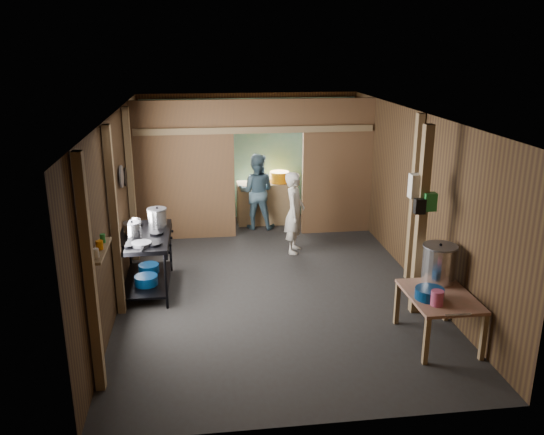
{
  "coord_description": "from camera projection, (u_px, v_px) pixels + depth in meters",
  "views": [
    {
      "loc": [
        -1.02,
        -8.01,
        3.58
      ],
      "look_at": [
        0.0,
        -0.2,
        1.1
      ],
      "focal_mm": 36.82,
      "sensor_mm": 36.0,
      "label": 1
    }
  ],
  "objects": [
    {
      "name": "floor",
      "position": [
        270.0,
        280.0,
        8.78
      ],
      "size": [
        4.5,
        7.0,
        0.0
      ],
      "primitive_type": "cube",
      "color": "#262626",
      "rests_on": "ground"
    },
    {
      "name": "ceiling",
      "position": [
        270.0,
        114.0,
        8.0
      ],
      "size": [
        4.5,
        7.0,
        0.0
      ],
      "primitive_type": "cube",
      "color": "#3E3A36",
      "rests_on": "ground"
    },
    {
      "name": "wall_back",
      "position": [
        249.0,
        156.0,
        11.7
      ],
      "size": [
        4.5,
        0.0,
        2.6
      ],
      "primitive_type": "cube",
      "color": "#422E17",
      "rests_on": "ground"
    },
    {
      "name": "wall_front",
      "position": [
        319.0,
        304.0,
        5.08
      ],
      "size": [
        4.5,
        0.0,
        2.6
      ],
      "primitive_type": "cube",
      "color": "#422E17",
      "rests_on": "ground"
    },
    {
      "name": "wall_left",
      "position": [
        117.0,
        206.0,
        8.11
      ],
      "size": [
        0.0,
        7.0,
        2.6
      ],
      "primitive_type": "cube",
      "color": "#422E17",
      "rests_on": "ground"
    },
    {
      "name": "wall_right",
      "position": [
        414.0,
        196.0,
        8.66
      ],
      "size": [
        0.0,
        7.0,
        2.6
      ],
      "primitive_type": "cube",
      "color": "#422E17",
      "rests_on": "ground"
    },
    {
      "name": "partition_left",
      "position": [
        184.0,
        171.0,
        10.3
      ],
      "size": [
        1.85,
        0.1,
        2.6
      ],
      "primitive_type": "cube",
      "color": "brown",
      "rests_on": "floor"
    },
    {
      "name": "partition_right",
      "position": [
        337.0,
        167.0,
        10.66
      ],
      "size": [
        1.35,
        0.1,
        2.6
      ],
      "primitive_type": "cube",
      "color": "brown",
      "rests_on": "floor"
    },
    {
      "name": "partition_header",
      "position": [
        269.0,
        115.0,
        10.2
      ],
      "size": [
        1.3,
        0.1,
        0.6
      ],
      "primitive_type": "cube",
      "color": "brown",
      "rests_on": "wall_back"
    },
    {
      "name": "turquoise_panel",
      "position": [
        250.0,
        159.0,
        11.66
      ],
      "size": [
        4.4,
        0.06,
        2.5
      ],
      "primitive_type": "cube",
      "color": "#72A69C",
      "rests_on": "wall_back"
    },
    {
      "name": "back_counter",
      "position": [
        267.0,
        203.0,
        11.48
      ],
      "size": [
        1.2,
        0.5,
        0.85
      ],
      "primitive_type": "cube",
      "color": "olive",
      "rests_on": "floor"
    },
    {
      "name": "wall_clock",
      "position": [
        261.0,
        128.0,
        11.45
      ],
      "size": [
        0.2,
        0.03,
        0.2
      ],
      "primitive_type": "cylinder",
      "rotation": [
        1.57,
        0.0,
        0.0
      ],
      "color": "silver",
      "rests_on": "wall_back"
    },
    {
      "name": "post_left_a",
      "position": [
        90.0,
        277.0,
        5.66
      ],
      "size": [
        0.1,
        0.12,
        2.6
      ],
      "primitive_type": "cube",
      "color": "olive",
      "rests_on": "floor"
    },
    {
      "name": "post_left_b",
      "position": [
        114.0,
        223.0,
        7.36
      ],
      "size": [
        0.1,
        0.12,
        2.6
      ],
      "primitive_type": "cube",
      "color": "olive",
      "rests_on": "floor"
    },
    {
      "name": "post_left_c",
      "position": [
        131.0,
        186.0,
        9.25
      ],
      "size": [
        0.1,
        0.12,
        2.6
      ],
      "primitive_type": "cube",
      "color": "olive",
      "rests_on": "floor"
    },
    {
      "name": "post_right",
      "position": [
        414.0,
        199.0,
        8.47
      ],
      "size": [
        0.1,
        0.12,
        2.6
      ],
      "primitive_type": "cube",
      "color": "olive",
      "rests_on": "floor"
    },
    {
      "name": "post_free",
      "position": [
        421.0,
        222.0,
        7.38
      ],
      "size": [
        0.12,
        0.12,
        2.6
      ],
      "primitive_type": "cube",
      "color": "olive",
      "rests_on": "floor"
    },
    {
      "name": "cross_beam",
      "position": [
        255.0,
        130.0,
        10.19
      ],
      "size": [
        4.4,
        0.12,
        0.12
      ],
      "primitive_type": "cube",
      "color": "olive",
      "rests_on": "wall_left"
    },
    {
      "name": "pan_lid_big",
      "position": [
        121.0,
        177.0,
        8.39
      ],
      "size": [
        0.03,
        0.34,
        0.34
      ],
      "primitive_type": "cylinder",
      "rotation": [
        0.0,
        1.57,
        0.0
      ],
      "color": "slate",
      "rests_on": "wall_left"
    },
    {
      "name": "pan_lid_small",
      "position": [
        125.0,
        177.0,
        8.8
      ],
      "size": [
        0.03,
        0.3,
        0.3
      ],
      "primitive_type": "cylinder",
      "rotation": [
        0.0,
        1.57,
        0.0
      ],
      "color": "black",
      "rests_on": "wall_left"
    },
    {
      "name": "wall_shelf",
      "position": [
        100.0,
        251.0,
        6.11
      ],
      "size": [
        0.14,
        0.8,
        0.03
      ],
      "primitive_type": "cube",
      "color": "olive",
      "rests_on": "wall_left"
    },
    {
      "name": "jar_white",
      "position": [
        96.0,
        253.0,
        5.85
      ],
      "size": [
        0.07,
        0.07,
        0.1
      ],
      "primitive_type": "cylinder",
      "color": "silver",
      "rests_on": "wall_shelf"
    },
    {
      "name": "jar_yellow",
      "position": [
        99.0,
        245.0,
        6.09
      ],
      "size": [
        0.08,
        0.08,
        0.1
      ],
      "primitive_type": "cylinder",
      "color": "orange",
      "rests_on": "wall_shelf"
    },
    {
      "name": "jar_green",
      "position": [
        103.0,
        238.0,
        6.29
      ],
      "size": [
        0.06,
        0.06,
        0.1
      ],
      "primitive_type": "cylinder",
      "color": "#248C39",
      "rests_on": "wall_shelf"
    },
    {
      "name": "bag_white",
      "position": [
        418.0,
        186.0,
        7.31
      ],
      "size": [
        0.22,
        0.15,
        0.32
      ],
      "primitive_type": "cube",
      "color": "silver",
      "rests_on": "post_free"
    },
    {
      "name": "bag_green",
      "position": [
        430.0,
        202.0,
        7.25
      ],
      "size": [
        0.16,
        0.12,
        0.24
      ],
      "primitive_type": "cube",
      "color": "#248C39",
      "rests_on": "post_free"
    },
    {
      "name": "bag_black",
      "position": [
        420.0,
        206.0,
        7.23
      ],
      "size": [
        0.14,
        0.1,
        0.2
      ],
      "primitive_type": "cube",
      "color": "black",
      "rests_on": "post_free"
    },
    {
      "name": "gas_range",
      "position": [
        146.0,
        262.0,
        8.33
      ],
      "size": [
        0.76,
        1.49,
        0.88
      ],
      "primitive_type": null,
      "color": "black",
      "rests_on": "floor"
    },
    {
      "name": "prep_table",
      "position": [
        438.0,
        318.0,
        6.92
      ],
      "size": [
        0.77,
        1.06,
        0.63
      ],
      "primitive_type": null,
      "color": "#A06552",
      "rests_on": "floor"
    },
    {
      "name": "stove_pot_large",
      "position": [
        157.0,
        218.0,
        8.54
      ],
      "size": [
        0.34,
        0.34,
        0.3
      ],
      "primitive_type": null,
      "rotation": [
        0.0,
        0.0,
        -0.18
      ],
      "color": "silver",
      "rests_on": "gas_range"
    },
    {
      "name": "stove_pot_med",
      "position": [
        132.0,
        229.0,
        8.15
      ],
      "size": [
        0.28,
        0.28,
        0.22
      ],
      "primitive_type": null,
      "rotation": [
        0.0,
        0.0,
        0.11
      ],
      "color": "silver",
      "rests_on": "gas_range"
    },
    {
      "name": "stove_saucepan",
      "position": [
        135.0,
        222.0,
        8.57
      ],
      "size": [
        0.19,
        0.19,
        0.11
      ],
      "primitive_type": "cylinder",
      "rotation": [
        0.0,
        0.0,
        -0.06
      ],
      "color": "silver",
      "rests_on": "gas_range"
    },
    {
      "name": "frying_pan",
      "position": [
        141.0,
        244.0,
        7.75
      ],
      "size": [
        0.33,
        0.53,
        0.07
      ],
      "primitive_type": null,
      "rotation": [
        0.0,
        0.0,
        -0.11
      ],
      "color": "slate",
      "rests_on": "gas_range"
    },
    {
      "name": "blue_tub_front",
      "position": [
        146.0,
        280.0,
        8.19
      ],
      "size": [
        0.34,
        0.34,
        0.14
      ],
      "primitive_type": "cylinder",
      "color": "navy",
      "rests_on": "gas_range"
    },
    {
      "name": "blue_tub_back",
      "position": [
        149.0,
        268.0,
        8.64
      ],
      "size": [
        0.32,
        0.32,
        0.13
      ],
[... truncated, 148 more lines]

